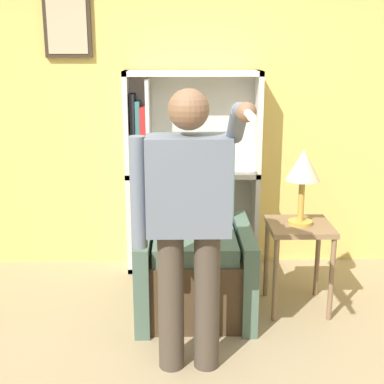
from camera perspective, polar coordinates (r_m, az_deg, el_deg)
wall_back at (r=4.50m, az=1.09°, el=9.63°), size 8.00×0.11×2.80m
bookcase at (r=4.44m, az=-1.43°, el=1.74°), size 1.09×0.28×1.66m
armchair at (r=3.88m, az=0.24°, el=-6.88°), size 0.80×0.85×1.23m
person_standing at (r=2.94m, az=-0.37°, el=-2.53°), size 0.61×0.78×1.64m
side_table at (r=3.87m, az=11.35°, el=-5.00°), size 0.44×0.44×0.64m
table_lamp at (r=3.73m, az=11.76°, el=2.37°), size 0.24×0.24×0.53m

